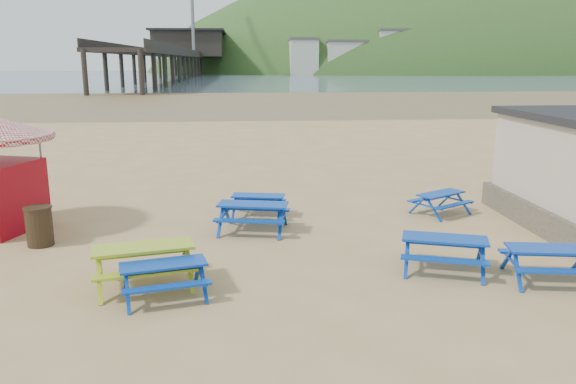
{
  "coord_description": "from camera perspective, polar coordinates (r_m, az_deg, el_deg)",
  "views": [
    {
      "loc": [
        -0.96,
        -13.46,
        4.51
      ],
      "look_at": [
        0.28,
        1.5,
        1.0
      ],
      "focal_mm": 35.0,
      "sensor_mm": 36.0,
      "label": 1
    }
  ],
  "objects": [
    {
      "name": "ground",
      "position": [
        14.23,
        -0.61,
        -5.32
      ],
      "size": [
        400.0,
        400.0,
        0.0
      ],
      "primitive_type": "plane",
      "color": "tan",
      "rests_on": "ground"
    },
    {
      "name": "wet_sand",
      "position": [
        68.61,
        -3.98,
        9.35
      ],
      "size": [
        400.0,
        400.0,
        0.0
      ],
      "primitive_type": "plane",
      "color": "olive",
      "rests_on": "ground"
    },
    {
      "name": "sea",
      "position": [
        183.52,
        -4.53,
        11.7
      ],
      "size": [
        400.0,
        400.0,
        0.0
      ],
      "primitive_type": "plane",
      "color": "#4B5E6C",
      "rests_on": "ground"
    },
    {
      "name": "picnic_table_blue_a",
      "position": [
        15.2,
        -3.58,
        -2.59
      ],
      "size": [
        2.12,
        1.84,
        0.78
      ],
      "rotation": [
        0.0,
        0.0,
        -0.2
      ],
      "color": "#002191",
      "rests_on": "ground"
    },
    {
      "name": "picnic_table_blue_b",
      "position": [
        16.68,
        -3.04,
        -1.39
      ],
      "size": [
        1.75,
        1.51,
        0.65
      ],
      "rotation": [
        0.0,
        0.0,
        -0.19
      ],
      "color": "#002191",
      "rests_on": "ground"
    },
    {
      "name": "picnic_table_blue_c",
      "position": [
        17.52,
        15.21,
        -1.12
      ],
      "size": [
        1.99,
        1.89,
        0.66
      ],
      "rotation": [
        0.0,
        0.0,
        0.55
      ],
      "color": "#002191",
      "rests_on": "ground"
    },
    {
      "name": "picnic_table_blue_d",
      "position": [
        11.34,
        -12.46,
        -8.69
      ],
      "size": [
        1.92,
        1.68,
        0.69
      ],
      "rotation": [
        0.0,
        0.0,
        0.24
      ],
      "color": "#002191",
      "rests_on": "ground"
    },
    {
      "name": "picnic_table_blue_e",
      "position": [
        12.84,
        15.55,
        -6.09
      ],
      "size": [
        2.18,
        1.96,
        0.76
      ],
      "rotation": [
        0.0,
        0.0,
        -0.32
      ],
      "color": "#002191",
      "rests_on": "ground"
    },
    {
      "name": "picnic_table_blue_f",
      "position": [
        13.02,
        25.05,
        -6.68
      ],
      "size": [
        1.95,
        1.67,
        0.73
      ],
      "rotation": [
        0.0,
        0.0,
        -0.16
      ],
      "color": "#002191",
      "rests_on": "ground"
    },
    {
      "name": "picnic_table_yellow",
      "position": [
        11.97,
        -14.41,
        -7.23
      ],
      "size": [
        2.33,
        2.04,
        0.85
      ],
      "rotation": [
        0.0,
        0.0,
        0.23
      ],
      "color": "#AC9C25",
      "rests_on": "ground"
    },
    {
      "name": "litter_bin",
      "position": [
        15.3,
        -23.95,
        -3.16
      ],
      "size": [
        0.68,
        0.68,
        1.0
      ],
      "color": "#342814",
      "rests_on": "ground"
    },
    {
      "name": "pier",
      "position": [
        192.45,
        -10.08,
        13.24
      ],
      "size": [
        24.0,
        220.0,
        39.29
      ],
      "color": "black",
      "rests_on": "ground"
    },
    {
      "name": "headland_town",
      "position": [
        260.0,
        15.97,
        9.47
      ],
      "size": [
        264.0,
        144.0,
        108.0
      ],
      "color": "#2D4C1E",
      "rests_on": "ground"
    }
  ]
}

